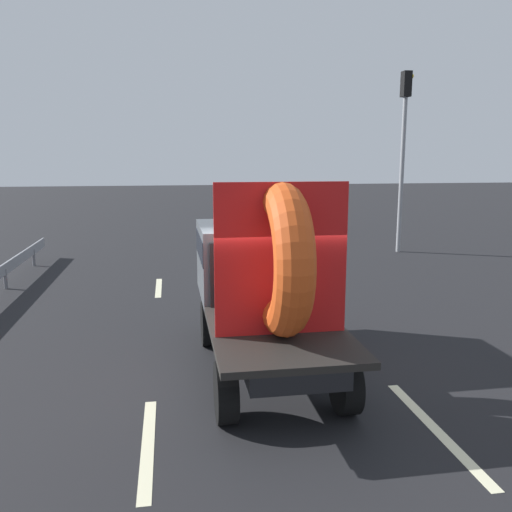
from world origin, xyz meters
TOP-DOWN VIEW (x-y plane):
  - ground_plane at (0.00, 0.00)m, footprint 120.00×120.00m
  - flatbed_truck at (0.02, 0.63)m, footprint 2.02×5.02m
  - distant_sedan at (3.81, 17.77)m, footprint 1.68×3.93m
  - traffic_light at (7.11, 10.65)m, footprint 0.42×0.36m
  - lane_dash_left_near at (-1.88, -1.98)m, footprint 0.16×2.44m
  - lane_dash_left_far at (-1.88, 6.33)m, footprint 0.16×2.17m
  - lane_dash_right_near at (1.92, -2.19)m, footprint 0.16×2.79m
  - lane_dash_right_far at (1.92, 6.02)m, footprint 0.16×2.62m
  - oncoming_car at (3.92, 24.78)m, footprint 1.77×4.13m

SIDE VIEW (x-z plane):
  - ground_plane at x=0.00m, z-range 0.00..0.00m
  - lane_dash_left_near at x=-1.88m, z-range 0.00..0.01m
  - lane_dash_left_far at x=-1.88m, z-range 0.00..0.01m
  - lane_dash_right_near at x=1.92m, z-range 0.00..0.01m
  - lane_dash_right_far at x=1.92m, z-range 0.00..0.01m
  - distant_sedan at x=3.81m, z-range 0.05..1.33m
  - oncoming_car at x=3.92m, z-range 0.05..1.40m
  - flatbed_truck at x=0.02m, z-range -0.03..3.23m
  - traffic_light at x=7.11m, z-range 0.94..7.57m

